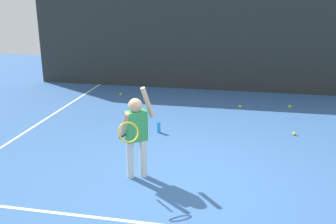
{
  "coord_description": "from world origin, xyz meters",
  "views": [
    {
      "loc": [
        0.75,
        -4.91,
        2.64
      ],
      "look_at": [
        -0.35,
        0.63,
        0.85
      ],
      "focal_mm": 41.1,
      "sensor_mm": 36.0,
      "label": 1
    }
  ],
  "objects": [
    {
      "name": "fence_post_2",
      "position": [
        0.0,
        5.58,
        1.68
      ],
      "size": [
        0.09,
        0.09,
        3.36
      ],
      "primitive_type": "cylinder",
      "color": "slate",
      "rests_on": "ground"
    },
    {
      "name": "court_line_sideline",
      "position": [
        -3.36,
        1.0,
        0.0
      ],
      "size": [
        0.05,
        9.0,
        0.0
      ],
      "primitive_type": "cube",
      "color": "white",
      "rests_on": "ground"
    },
    {
      "name": "tennis_ball_7",
      "position": [
        1.87,
        4.13,
        0.03
      ],
      "size": [
        0.07,
        0.07,
        0.07
      ],
      "primitive_type": "sphere",
      "color": "#CCE033",
      "rests_on": "ground"
    },
    {
      "name": "fence_post_3",
      "position": [
        2.5,
        5.58,
        1.68
      ],
      "size": [
        0.09,
        0.09,
        3.36
      ],
      "primitive_type": "cylinder",
      "color": "slate",
      "rests_on": "ground"
    },
    {
      "name": "ground_plane",
      "position": [
        0.0,
        0.0,
        0.0
      ],
      "size": [
        20.0,
        20.0,
        0.0
      ],
      "primitive_type": "plane",
      "color": "#335B93"
    },
    {
      "name": "fence_post_1",
      "position": [
        -2.5,
        5.58,
        1.68
      ],
      "size": [
        0.09,
        0.09,
        3.36
      ],
      "primitive_type": "cylinder",
      "color": "slate",
      "rests_on": "ground"
    },
    {
      "name": "fence_post_0",
      "position": [
        -5.0,
        5.58,
        1.68
      ],
      "size": [
        0.09,
        0.09,
        3.36
      ],
      "primitive_type": "cylinder",
      "color": "slate",
      "rests_on": "ground"
    },
    {
      "name": "water_bottle",
      "position": [
        -0.79,
        1.92,
        0.11
      ],
      "size": [
        0.07,
        0.07,
        0.22
      ],
      "primitive_type": "cylinder",
      "color": "#268CD8",
      "rests_on": "ground"
    },
    {
      "name": "tennis_player",
      "position": [
        -0.7,
        0.03,
        0.73
      ],
      "size": [
        0.47,
        0.86,
        1.35
      ],
      "rotation": [
        0.0,
        0.0,
        0.67
      ],
      "color": "silver",
      "rests_on": "ground"
    },
    {
      "name": "back_fence_windscreen",
      "position": [
        0.0,
        5.52,
        1.61
      ],
      "size": [
        10.31,
        0.08,
        3.21
      ],
      "primitive_type": "cube",
      "color": "#282D2B",
      "rests_on": "ground"
    },
    {
      "name": "tennis_ball_6",
      "position": [
        -2.38,
        4.41,
        0.03
      ],
      "size": [
        0.07,
        0.07,
        0.07
      ],
      "primitive_type": "sphere",
      "color": "#CCE033",
      "rests_on": "ground"
    },
    {
      "name": "tennis_ball_1",
      "position": [
        0.72,
        3.89,
        0.03
      ],
      "size": [
        0.07,
        0.07,
        0.07
      ],
      "primitive_type": "sphere",
      "color": "#CCE033",
      "rests_on": "ground"
    },
    {
      "name": "tennis_ball_0",
      "position": [
        1.78,
        2.28,
        0.03
      ],
      "size": [
        0.07,
        0.07,
        0.07
      ],
      "primitive_type": "sphere",
      "color": "#CCE033",
      "rests_on": "ground"
    }
  ]
}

